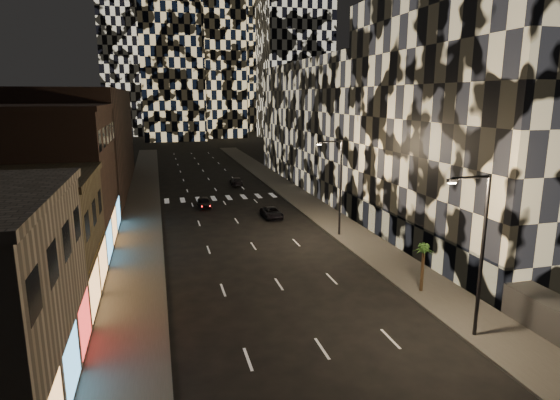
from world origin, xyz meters
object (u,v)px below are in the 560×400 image
palm_tree (424,252)px  streetlight_near (479,245)px  streetlight_far (338,181)px  car_dark_midlane (204,202)px  car_dark_oncoming (237,181)px  car_dark_rightlane (272,213)px

palm_tree → streetlight_near: bearing=-96.0°
streetlight_far → car_dark_midlane: bearing=126.1°
car_dark_midlane → car_dark_oncoming: bearing=64.8°
car_dark_oncoming → palm_tree: (5.50, -42.40, 2.30)m
car_dark_rightlane → palm_tree: palm_tree is taller
streetlight_near → palm_tree: streetlight_near is taller
streetlight_near → car_dark_oncoming: streetlight_near is taller
streetlight_near → car_dark_midlane: bearing=107.5°
car_dark_rightlane → streetlight_far: bearing=-64.1°
car_dark_rightlane → palm_tree: 22.83m
car_dark_rightlane → car_dark_midlane: bearing=132.6°
car_dark_midlane → palm_tree: size_ratio=1.11×
streetlight_near → car_dark_rightlane: bearing=98.8°
streetlight_near → streetlight_far: 20.00m
car_dark_rightlane → palm_tree: bearing=-79.0°
car_dark_rightlane → palm_tree: size_ratio=1.24×
car_dark_midlane → car_dark_oncoming: 14.77m
streetlight_near → car_dark_oncoming: size_ratio=2.19×
streetlight_near → streetlight_far: size_ratio=1.00×
car_dark_midlane → car_dark_oncoming: size_ratio=0.90×
car_dark_oncoming → car_dark_rightlane: (0.50, -20.24, -0.02)m
streetlight_near → car_dark_rightlane: size_ratio=2.18×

